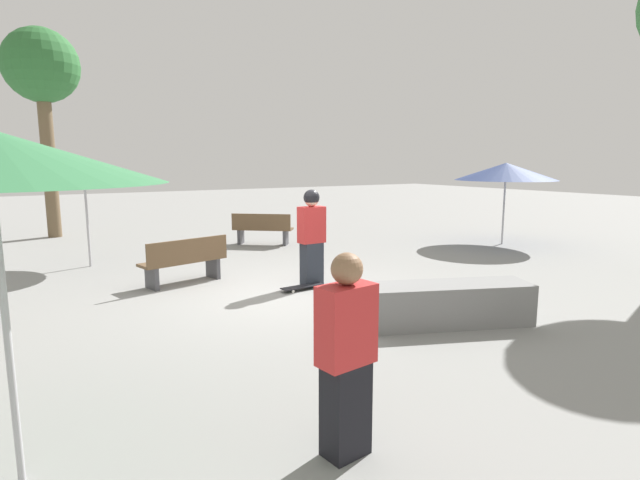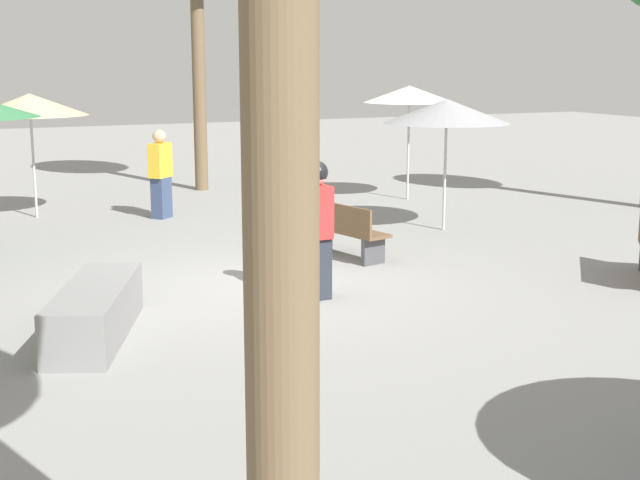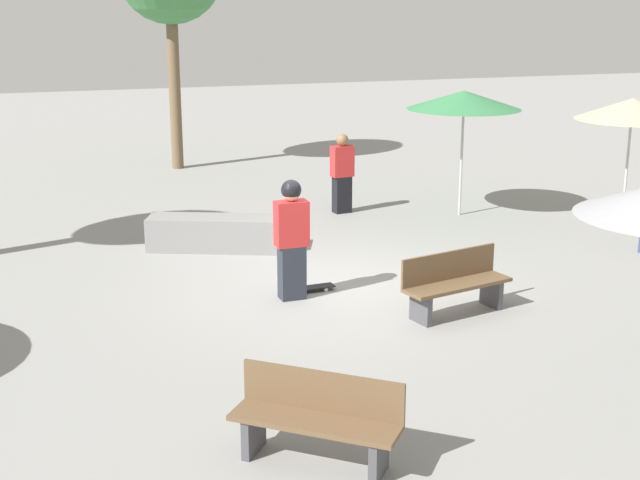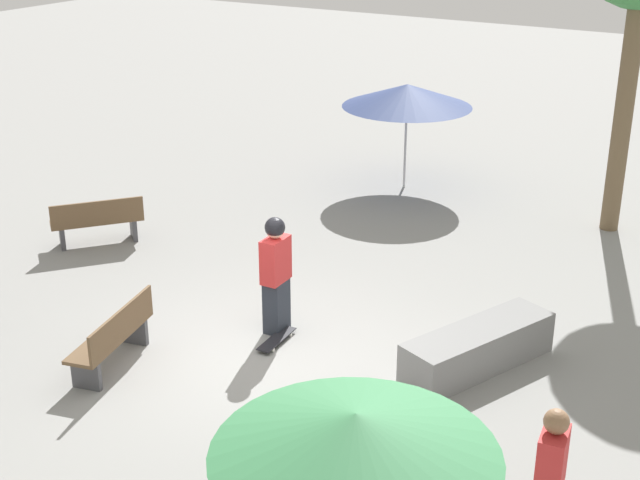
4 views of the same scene
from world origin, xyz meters
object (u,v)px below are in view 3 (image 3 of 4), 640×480
Objects in this scene: concrete_ledge at (215,233)px; bench_near at (455,284)px; skater_main at (292,235)px; skateboard at (308,288)px; bystander_far at (342,174)px; bench_far at (317,419)px; shade_umbrella_tan at (632,109)px; shade_umbrella_green at (464,100)px.

concrete_ledge is 1.43× the size of bench_near.
skater_main reaches higher than skateboard.
bench_far is at bearing -118.64° from bystander_far.
skater_main is 0.73× the size of concrete_ledge.
skater_main reaches higher than concrete_ledge.
shade_umbrella_tan is 5.66m from bystander_far.
bench_near reaches higher than concrete_ledge.
bench_near is 0.71× the size of shade_umbrella_tan.
concrete_ledge is (2.66, 0.82, 0.23)m from skateboard.
shade_umbrella_green is (0.91, -5.11, 1.98)m from concrete_ledge.
concrete_ledge is at bearing -55.27° from bench_far.
skateboard is 0.35× the size of shade_umbrella_tan.
bench_far is at bearing 145.39° from shade_umbrella_green.
shade_umbrella_green is at bearing -30.81° from bystander_far.
shade_umbrella_tan is at bearing -30.98° from bystander_far.
concrete_ledge is 5.56m from shade_umbrella_green.
shade_umbrella_tan is at bearing -158.93° from bench_near.
skater_main is 4.68m from bench_far.
skateboard is (0.20, -0.31, -0.88)m from skater_main.
concrete_ledge is at bearing 100.13° from shade_umbrella_green.
bystander_far is (4.69, -2.46, -0.15)m from skater_main.
concrete_ledge is 7.40m from bench_far.
skateboard is 0.54× the size of bench_far.
skater_main is 1.10× the size of bystander_far.
bystander_far is at bearing -58.19° from concrete_ledge.
bench_near is (-1.50, -1.62, 0.37)m from skateboard.
concrete_ledge is at bearing -155.63° from bystander_far.
bench_near is 1.05× the size of bystander_far.
bench_far is 0.62× the size of shade_umbrella_green.
shade_umbrella_green reaches higher than skater_main.
shade_umbrella_tan reaches higher than skater_main.
bench_near is 4.43m from bench_far.
concrete_ledge is at bearing 87.45° from shade_umbrella_tan.
bench_near is 6.03m from bystander_far.
bystander_far is at bearing -71.76° from bench_far.
skater_main is at bearing -125.07° from bystander_far.
skater_main is at bearing 108.42° from shade_umbrella_tan.
skateboard is 0.51× the size of bystander_far.
concrete_ledge is 3.53m from bystander_far.
bench_near is 6.96m from shade_umbrella_tan.
bench_near is at bearing 124.30° from shade_umbrella_tan.
bystander_far is at bearing 60.82° from skateboard.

